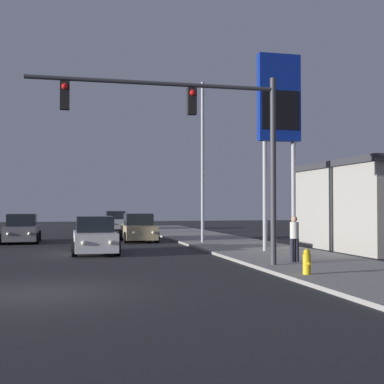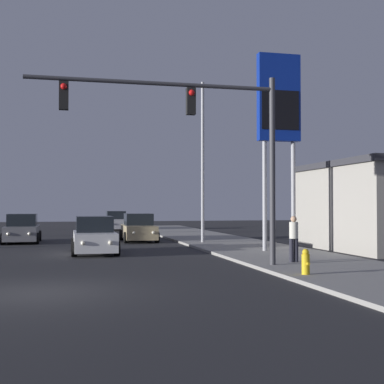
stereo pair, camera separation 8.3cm
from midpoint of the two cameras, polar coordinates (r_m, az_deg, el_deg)
name	(u,v)px [view 2 (the right image)]	position (r m, az deg, el deg)	size (l,w,h in m)	color
ground_plane	(36,293)	(14.03, -16.15, -10.28)	(120.00, 120.00, 0.00)	#28282B
sidewalk_right	(258,250)	(25.50, 7.12, -6.18)	(5.00, 60.00, 0.12)	gray
car_tan	(139,229)	(32.52, -5.64, -3.92)	(2.04, 4.32, 1.68)	tan
car_grey	(22,230)	(32.71, -17.60, -3.85)	(2.04, 4.32, 1.68)	slate
car_white	(94,237)	(24.54, -10.28, -4.71)	(2.04, 4.31, 1.68)	silver
car_silver	(116,221)	(47.49, -8.08, -3.13)	(2.04, 4.31, 1.68)	#B7B7BC
traffic_light_mast	(204,128)	(18.16, 1.37, 6.83)	(8.42, 0.36, 6.50)	#38383D
street_lamp	(200,153)	(30.03, 0.98, 4.19)	(1.74, 0.24, 9.00)	#99999E
gas_station_sign	(279,109)	(25.10, 9.34, 8.78)	(2.00, 0.42, 9.00)	#99999E
fire_hydrant	(306,262)	(16.37, 12.17, -7.31)	(0.24, 0.34, 0.76)	gold
pedestrian_on_sidewalk	(294,237)	(19.79, 10.92, -4.71)	(0.34, 0.32, 1.67)	#23232D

